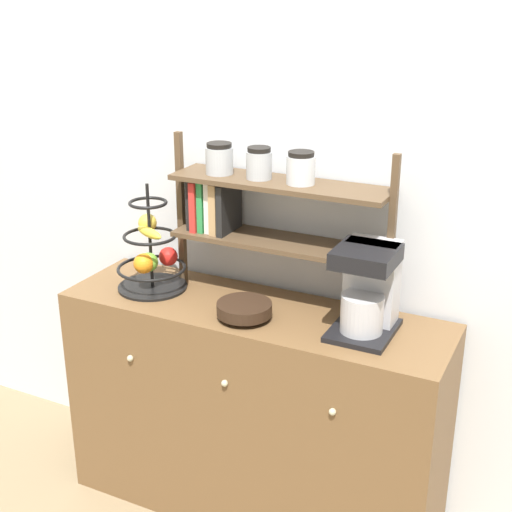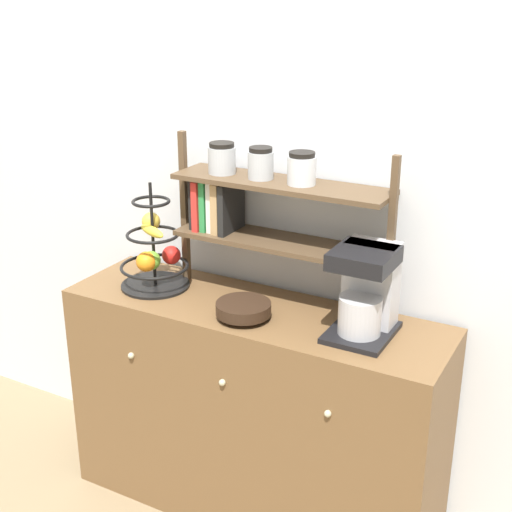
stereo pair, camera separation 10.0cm
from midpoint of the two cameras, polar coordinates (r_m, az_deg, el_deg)
The scene contains 6 objects.
wall_back at distance 2.62m, azimuth 3.54°, elevation 6.54°, with size 7.00×0.05×2.60m, color silver.
sideboard at distance 2.76m, azimuth 0.81°, elevation -12.39°, with size 1.42×0.44×0.86m.
coffee_maker at distance 2.36m, azimuth 10.01°, elevation -2.72°, with size 0.20×0.25×0.30m.
fruit_stand at distance 2.70m, azimuth -7.10°, elevation 0.16°, with size 0.26×0.26×0.41m.
wooden_bowl at distance 2.46m, azimuth 0.15°, elevation -4.28°, with size 0.19×0.19×0.06m.
shelf_hutch at distance 2.54m, azimuth 1.19°, elevation 4.49°, with size 0.84×0.20×0.58m.
Camera 2 is at (1.12, -1.81, 1.95)m, focal length 50.00 mm.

